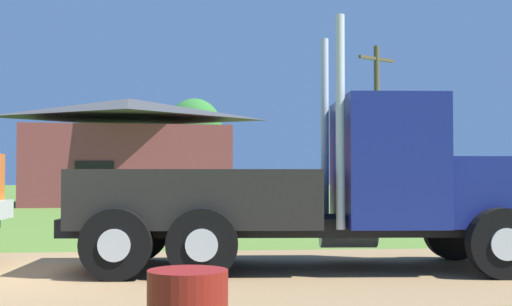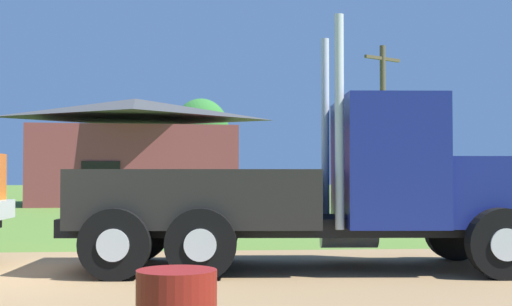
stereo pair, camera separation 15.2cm
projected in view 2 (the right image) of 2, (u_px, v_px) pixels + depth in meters
name	position (u px, v px, depth m)	size (l,w,h in m)	color
ground_plane	(23.00, 275.00, 10.68)	(200.00, 200.00, 0.00)	#53752B
dirt_track	(23.00, 274.00, 10.68)	(120.00, 6.24, 0.01)	olive
truck_foreground_white	(318.00, 193.00, 11.35)	(7.80, 3.12, 3.96)	black
shed_building	(135.00, 153.00, 36.81)	(11.17, 8.56, 5.61)	brown
utility_pole_near	(383.00, 121.00, 31.78)	(1.95, 1.27, 7.49)	brown
tree_right	(201.00, 130.00, 43.23)	(3.46, 3.46, 6.31)	#513823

